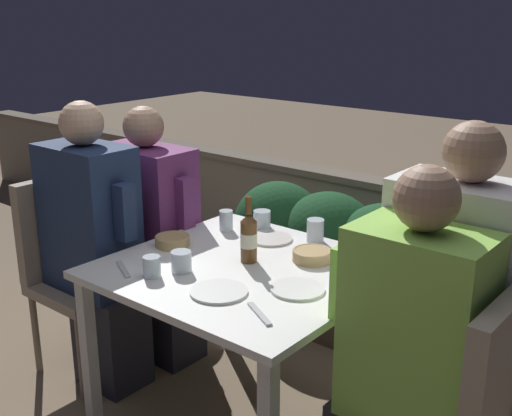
{
  "coord_description": "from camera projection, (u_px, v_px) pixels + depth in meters",
  "views": [
    {
      "loc": [
        1.49,
        -1.75,
        1.67
      ],
      "look_at": [
        0.0,
        0.07,
        0.93
      ],
      "focal_mm": 45.0,
      "sensor_mm": 36.0,
      "label": 1
    }
  ],
  "objects": [
    {
      "name": "fork_2",
      "position": [
        123.0,
        269.0,
        2.45
      ],
      "size": [
        0.16,
        0.1,
        0.01
      ],
      "color": "silver",
      "rests_on": "dining_table"
    },
    {
      "name": "plate_0",
      "position": [
        219.0,
        291.0,
        2.25
      ],
      "size": [
        0.21,
        0.21,
        0.01
      ],
      "color": "white",
      "rests_on": "dining_table"
    },
    {
      "name": "glass_cup_3",
      "position": [
        181.0,
        262.0,
        2.42
      ],
      "size": [
        0.08,
        0.08,
        0.08
      ],
      "color": "silver",
      "rests_on": "dining_table"
    },
    {
      "name": "chair_right_near",
      "position": [
        464.0,
        411.0,
        1.86
      ],
      "size": [
        0.42,
        0.41,
        0.93
      ],
      "color": "gray",
      "rests_on": "ground_plane"
    },
    {
      "name": "bowl_0",
      "position": [
        312.0,
        254.0,
        2.53
      ],
      "size": [
        0.16,
        0.16,
        0.05
      ],
      "color": "tan",
      "rests_on": "dining_table"
    },
    {
      "name": "glass_cup_1",
      "position": [
        315.0,
        230.0,
        2.73
      ],
      "size": [
        0.07,
        0.07,
        0.1
      ],
      "color": "silver",
      "rests_on": "dining_table"
    },
    {
      "name": "chair_right_far",
      "position": [
        502.0,
        374.0,
        2.04
      ],
      "size": [
        0.42,
        0.41,
        0.93
      ],
      "color": "gray",
      "rests_on": "ground_plane"
    },
    {
      "name": "dining_table",
      "position": [
        245.0,
        286.0,
        2.51
      ],
      "size": [
        1.01,
        0.95,
        0.71
      ],
      "color": "white",
      "rests_on": "ground_plane"
    },
    {
      "name": "plate_1",
      "position": [
        298.0,
        289.0,
        2.27
      ],
      "size": [
        0.2,
        0.2,
        0.01
      ],
      "color": "white",
      "rests_on": "dining_table"
    },
    {
      "name": "person_purple_stripe",
      "position": [
        154.0,
        236.0,
        3.09
      ],
      "size": [
        0.51,
        0.26,
        1.24
      ],
      "color": "#282833",
      "rests_on": "ground_plane"
    },
    {
      "name": "bowl_1",
      "position": [
        172.0,
        240.0,
        2.69
      ],
      "size": [
        0.15,
        0.15,
        0.04
      ],
      "color": "tan",
      "rests_on": "dining_table"
    },
    {
      "name": "parapet_wall",
      "position": [
        418.0,
        244.0,
        3.74
      ],
      "size": [
        9.0,
        0.18,
        0.69
      ],
      "color": "gray",
      "rests_on": "ground_plane"
    },
    {
      "name": "fork_1",
      "position": [
        361.0,
        267.0,
        2.47
      ],
      "size": [
        0.17,
        0.04,
        0.01
      ],
      "color": "silver",
      "rests_on": "dining_table"
    },
    {
      "name": "glass_cup_5",
      "position": [
        152.0,
        267.0,
        2.38
      ],
      "size": [
        0.07,
        0.07,
        0.08
      ],
      "color": "silver",
      "rests_on": "dining_table"
    },
    {
      "name": "chair_left_far",
      "position": [
        127.0,
        240.0,
        3.23
      ],
      "size": [
        0.42,
        0.41,
        0.93
      ],
      "color": "gray",
      "rests_on": "ground_plane"
    },
    {
      "name": "person_green_blouse",
      "position": [
        403.0,
        363.0,
        1.95
      ],
      "size": [
        0.49,
        0.26,
        1.26
      ],
      "color": "#282833",
      "rests_on": "ground_plane"
    },
    {
      "name": "chair_left_near",
      "position": [
        71.0,
        257.0,
        3.0
      ],
      "size": [
        0.42,
        0.41,
        0.93
      ],
      "color": "gray",
      "rests_on": "ground_plane"
    },
    {
      "name": "fork_0",
      "position": [
        260.0,
        314.0,
        2.09
      ],
      "size": [
        0.16,
        0.1,
        0.01
      ],
      "color": "silver",
      "rests_on": "dining_table"
    },
    {
      "name": "person_white_polo",
      "position": [
        447.0,
        321.0,
        2.12
      ],
      "size": [
        0.51,
        0.26,
        1.35
      ],
      "color": "#282833",
      "rests_on": "ground_plane"
    },
    {
      "name": "glass_cup_4",
      "position": [
        226.0,
        220.0,
        2.87
      ],
      "size": [
        0.06,
        0.06,
        0.09
      ],
      "color": "silver",
      "rests_on": "dining_table"
    },
    {
      "name": "planter_hedge",
      "position": [
        329.0,
        256.0,
        3.37
      ],
      "size": [
        1.2,
        0.47,
        0.76
      ],
      "color": "brown",
      "rests_on": "ground_plane"
    },
    {
      "name": "person_navy_jumper",
      "position": [
        96.0,
        247.0,
        2.85
      ],
      "size": [
        0.5,
        0.26,
        1.3
      ],
      "color": "#282833",
      "rests_on": "ground_plane"
    },
    {
      "name": "plate_2",
      "position": [
        271.0,
        239.0,
        2.76
      ],
      "size": [
        0.19,
        0.19,
        0.01
      ],
      "color": "silver",
      "rests_on": "dining_table"
    },
    {
      "name": "beer_bottle",
      "position": [
        249.0,
        237.0,
        2.5
      ],
      "size": [
        0.07,
        0.07,
        0.27
      ],
      "color": "brown",
      "rests_on": "dining_table"
    },
    {
      "name": "glass_cup_0",
      "position": [
        352.0,
        274.0,
        2.29
      ],
      "size": [
        0.07,
        0.07,
        0.1
      ],
      "color": "silver",
      "rests_on": "dining_table"
    },
    {
      "name": "glass_cup_2",
      "position": [
        262.0,
        219.0,
        2.92
      ],
      "size": [
        0.08,
        0.08,
        0.08
      ],
      "color": "silver",
      "rests_on": "dining_table"
    },
    {
      "name": "potted_plant",
      "position": [
        164.0,
        225.0,
        3.75
      ],
      "size": [
        0.38,
        0.38,
        0.74
      ],
      "color": "#B2A899",
      "rests_on": "ground_plane"
    }
  ]
}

